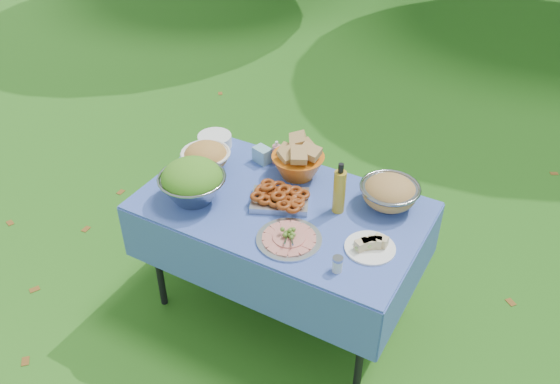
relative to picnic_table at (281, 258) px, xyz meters
The scene contains 14 objects.
ground 0.38m from the picnic_table, ahead, with size 80.00×80.00×0.00m, color #0F380A.
picnic_table is the anchor object (origin of this frame).
salad_bowl 0.68m from the picnic_table, 156.24° to the right, with size 0.35×0.35×0.23m, color gray, non-canonical shape.
pasta_bowl_white 0.71m from the picnic_table, behind, with size 0.27×0.27×0.15m, color white, non-canonical shape.
plate_stack 0.81m from the picnic_table, 154.18° to the left, with size 0.20×0.20×0.07m, color white.
wipes_box 0.60m from the picnic_table, 134.53° to the left, with size 0.10×0.07×0.09m, color #80B5CA.
sanitizer_bottle 0.60m from the picnic_table, 123.33° to the left, with size 0.05×0.05×0.14m, color #CB7C84.
bread_bowl 0.55m from the picnic_table, 100.58° to the left, with size 0.29×0.29×0.19m, color #D46214, non-canonical shape.
pasta_bowl_steel 0.72m from the picnic_table, 29.13° to the left, with size 0.30×0.30×0.16m, color gray, non-canonical shape.
fried_tray 0.42m from the picnic_table, 156.52° to the left, with size 0.29×0.21×0.07m, color #B4B5B9.
charcuterie_platter 0.50m from the picnic_table, 53.30° to the right, with size 0.32×0.32×0.07m, color silver.
oil_bottle 0.60m from the picnic_table, 19.47° to the left, with size 0.06×0.06×0.29m, color #B59324.
cheese_plate 0.68m from the picnic_table, ahead, with size 0.24×0.24×0.07m, color white.
shaker 0.69m from the picnic_table, 33.45° to the right, with size 0.05×0.05×0.08m, color silver.
Camera 1 is at (1.18, -2.11, 2.64)m, focal length 38.00 mm.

